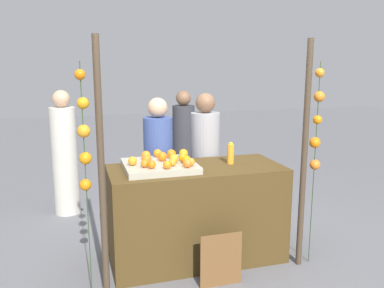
{
  "coord_description": "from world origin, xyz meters",
  "views": [
    {
      "loc": [
        -1.1,
        -3.59,
        1.92
      ],
      "look_at": [
        0.0,
        0.15,
        1.14
      ],
      "focal_mm": 37.39,
      "sensor_mm": 36.0,
      "label": 1
    }
  ],
  "objects_px": {
    "orange_1": "(162,157)",
    "juice_bottle": "(231,154)",
    "chalkboard_sign": "(221,260)",
    "stall_counter": "(196,213)",
    "vendor_right": "(205,169)",
    "vendor_left": "(159,174)",
    "orange_0": "(191,162)"
  },
  "relations": [
    {
      "from": "stall_counter",
      "to": "chalkboard_sign",
      "type": "relative_size",
      "value": 3.39
    },
    {
      "from": "juice_bottle",
      "to": "chalkboard_sign",
      "type": "xyz_separation_m",
      "value": [
        -0.32,
        -0.6,
        -0.81
      ]
    },
    {
      "from": "orange_0",
      "to": "orange_1",
      "type": "height_order",
      "value": "orange_1"
    },
    {
      "from": "vendor_left",
      "to": "vendor_right",
      "type": "xyz_separation_m",
      "value": [
        0.54,
        0.0,
        0.02
      ]
    },
    {
      "from": "stall_counter",
      "to": "juice_bottle",
      "type": "xyz_separation_m",
      "value": [
        0.37,
        0.03,
        0.57
      ]
    },
    {
      "from": "orange_0",
      "to": "vendor_right",
      "type": "height_order",
      "value": "vendor_right"
    },
    {
      "from": "juice_bottle",
      "to": "vendor_right",
      "type": "xyz_separation_m",
      "value": [
        -0.08,
        0.55,
        -0.29
      ]
    },
    {
      "from": "orange_0",
      "to": "orange_1",
      "type": "xyz_separation_m",
      "value": [
        -0.21,
        0.26,
        0.01
      ]
    },
    {
      "from": "orange_1",
      "to": "vendor_left",
      "type": "relative_size",
      "value": 0.06
    },
    {
      "from": "stall_counter",
      "to": "orange_0",
      "type": "distance_m",
      "value": 0.6
    },
    {
      "from": "chalkboard_sign",
      "to": "vendor_right",
      "type": "relative_size",
      "value": 0.31
    },
    {
      "from": "juice_bottle",
      "to": "vendor_left",
      "type": "distance_m",
      "value": 0.89
    },
    {
      "from": "stall_counter",
      "to": "vendor_right",
      "type": "xyz_separation_m",
      "value": [
        0.28,
        0.59,
        0.28
      ]
    },
    {
      "from": "chalkboard_sign",
      "to": "stall_counter",
      "type": "bearing_deg",
      "value": 95.32
    },
    {
      "from": "orange_1",
      "to": "juice_bottle",
      "type": "distance_m",
      "value": 0.68
    },
    {
      "from": "juice_bottle",
      "to": "vendor_left",
      "type": "xyz_separation_m",
      "value": [
        -0.62,
        0.55,
        -0.31
      ]
    },
    {
      "from": "stall_counter",
      "to": "orange_1",
      "type": "relative_size",
      "value": 18.9
    },
    {
      "from": "orange_1",
      "to": "vendor_left",
      "type": "distance_m",
      "value": 0.58
    },
    {
      "from": "vendor_right",
      "to": "vendor_left",
      "type": "bearing_deg",
      "value": -179.75
    },
    {
      "from": "juice_bottle",
      "to": "vendor_right",
      "type": "relative_size",
      "value": 0.13
    },
    {
      "from": "orange_0",
      "to": "stall_counter",
      "type": "bearing_deg",
      "value": 57.82
    },
    {
      "from": "stall_counter",
      "to": "orange_0",
      "type": "relative_size",
      "value": 22.83
    },
    {
      "from": "orange_1",
      "to": "vendor_right",
      "type": "height_order",
      "value": "vendor_right"
    },
    {
      "from": "orange_1",
      "to": "chalkboard_sign",
      "type": "xyz_separation_m",
      "value": [
        0.37,
        -0.66,
        -0.81
      ]
    },
    {
      "from": "orange_1",
      "to": "juice_bottle",
      "type": "relative_size",
      "value": 0.41
    },
    {
      "from": "orange_0",
      "to": "vendor_left",
      "type": "xyz_separation_m",
      "value": [
        -0.15,
        0.75,
        -0.31
      ]
    },
    {
      "from": "stall_counter",
      "to": "orange_0",
      "type": "height_order",
      "value": "orange_0"
    },
    {
      "from": "stall_counter",
      "to": "orange_1",
      "type": "distance_m",
      "value": 0.66
    },
    {
      "from": "stall_counter",
      "to": "juice_bottle",
      "type": "distance_m",
      "value": 0.68
    },
    {
      "from": "vendor_right",
      "to": "juice_bottle",
      "type": "bearing_deg",
      "value": -81.29
    },
    {
      "from": "orange_0",
      "to": "juice_bottle",
      "type": "bearing_deg",
      "value": 22.92
    },
    {
      "from": "stall_counter",
      "to": "vendor_right",
      "type": "height_order",
      "value": "vendor_right"
    }
  ]
}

